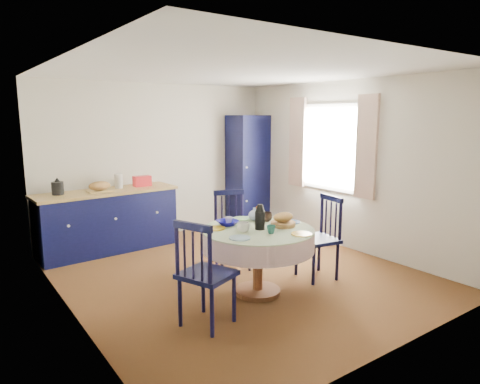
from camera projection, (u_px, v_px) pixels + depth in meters
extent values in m
plane|color=black|center=(237.00, 274.00, 5.44)|extent=(4.50, 4.50, 0.00)
plane|color=white|center=(237.00, 71.00, 5.00)|extent=(4.50, 4.50, 0.00)
cube|color=beige|center=(158.00, 161.00, 7.02)|extent=(4.00, 0.02, 2.50)
cube|color=beige|center=(66.00, 193.00, 4.07)|extent=(0.02, 4.50, 2.50)
cube|color=beige|center=(347.00, 166.00, 6.36)|extent=(0.02, 4.50, 2.50)
plane|color=white|center=(332.00, 148.00, 6.55)|extent=(0.00, 1.20, 1.20)
cube|color=beige|center=(366.00, 147.00, 5.94)|extent=(0.05, 0.34, 1.45)
cube|color=beige|center=(297.00, 142.00, 7.06)|extent=(0.05, 0.34, 1.45)
cube|color=black|center=(108.00, 222.00, 6.31)|extent=(2.00, 0.69, 0.87)
cube|color=tan|center=(106.00, 192.00, 6.23)|extent=(2.06, 0.74, 0.04)
cube|color=maroon|center=(141.00, 181.00, 6.61)|extent=(0.27, 0.15, 0.16)
cube|color=tan|center=(100.00, 191.00, 6.11)|extent=(0.35, 0.26, 0.02)
ellipsoid|color=#C6824D|center=(100.00, 186.00, 6.10)|extent=(0.31, 0.20, 0.13)
cylinder|color=silver|center=(118.00, 181.00, 6.41)|extent=(0.12, 0.12, 0.22)
cube|color=black|center=(248.00, 170.00, 7.81)|extent=(0.74, 0.55, 1.99)
cylinder|color=white|center=(245.00, 167.00, 7.44)|extent=(0.04, 0.02, 0.04)
cylinder|color=white|center=(245.00, 201.00, 7.54)|extent=(0.04, 0.02, 0.04)
cylinder|color=brown|center=(258.00, 291.00, 4.84)|extent=(0.51, 0.51, 0.05)
cylinder|color=brown|center=(258.00, 262.00, 4.78)|extent=(0.11, 0.11, 0.68)
cylinder|color=brown|center=(258.00, 231.00, 4.72)|extent=(1.18, 1.18, 0.03)
cylinder|color=white|center=(258.00, 240.00, 4.73)|extent=(1.24, 1.24, 0.22)
cylinder|color=beige|center=(258.00, 229.00, 4.71)|extent=(1.24, 1.24, 0.01)
cylinder|color=#93B6C7|center=(240.00, 238.00, 4.34)|extent=(0.22, 0.22, 0.01)
cylinder|color=gold|center=(302.00, 234.00, 4.49)|extent=(0.22, 0.22, 0.01)
cylinder|color=navy|center=(291.00, 222.00, 5.00)|extent=(0.22, 0.22, 0.01)
cylinder|color=#73A362|center=(242.00, 219.00, 5.16)|extent=(0.22, 0.22, 0.01)
cylinder|color=gold|center=(215.00, 228.00, 4.71)|extent=(0.22, 0.22, 0.01)
cylinder|color=olive|center=(283.00, 224.00, 4.82)|extent=(0.28, 0.28, 0.05)
ellipsoid|color=#C6824D|center=(283.00, 217.00, 4.81)|extent=(0.26, 0.16, 0.11)
cube|color=silver|center=(244.00, 227.00, 4.72)|extent=(0.10, 0.07, 0.04)
cylinder|color=black|center=(234.00, 298.00, 4.13)|extent=(0.04, 0.04, 0.48)
cylinder|color=black|center=(203.00, 290.00, 4.34)|extent=(0.04, 0.04, 0.48)
cylinder|color=black|center=(212.00, 312.00, 3.84)|extent=(0.04, 0.04, 0.48)
cylinder|color=black|center=(180.00, 302.00, 4.04)|extent=(0.04, 0.04, 0.48)
cube|color=black|center=(207.00, 274.00, 4.04)|extent=(0.58, 0.60, 0.04)
cylinder|color=black|center=(210.00, 257.00, 3.73)|extent=(0.04, 0.04, 0.53)
cylinder|color=black|center=(177.00, 249.00, 3.93)|extent=(0.04, 0.04, 0.53)
cube|color=black|center=(192.00, 227.00, 3.79)|extent=(0.20, 0.41, 0.07)
cylinder|color=black|center=(202.00, 257.00, 3.78)|extent=(0.02, 0.02, 0.44)
cylinder|color=black|center=(193.00, 255.00, 3.84)|extent=(0.02, 0.02, 0.44)
cylinder|color=black|center=(184.00, 253.00, 3.89)|extent=(0.02, 0.02, 0.44)
cylinder|color=black|center=(222.00, 256.00, 5.41)|extent=(0.04, 0.04, 0.46)
cylinder|color=black|center=(250.00, 253.00, 5.51)|extent=(0.04, 0.04, 0.46)
cylinder|color=black|center=(216.00, 248.00, 5.74)|extent=(0.04, 0.04, 0.46)
cylinder|color=black|center=(242.00, 246.00, 5.84)|extent=(0.04, 0.04, 0.46)
cube|color=black|center=(233.00, 232.00, 5.58)|extent=(0.57, 0.56, 0.04)
cylinder|color=black|center=(216.00, 211.00, 5.67)|extent=(0.04, 0.04, 0.52)
cylinder|color=black|center=(242.00, 209.00, 5.77)|extent=(0.04, 0.04, 0.52)
cube|color=black|center=(229.00, 192.00, 5.68)|extent=(0.40, 0.18, 0.06)
cylinder|color=black|center=(222.00, 212.00, 5.70)|extent=(0.02, 0.02, 0.43)
cylinder|color=black|center=(229.00, 211.00, 5.72)|extent=(0.02, 0.02, 0.43)
cylinder|color=black|center=(236.00, 211.00, 5.75)|extent=(0.02, 0.02, 0.43)
cylinder|color=black|center=(296.00, 257.00, 5.37)|extent=(0.04, 0.04, 0.47)
cylinder|color=black|center=(314.00, 266.00, 5.04)|extent=(0.04, 0.04, 0.47)
cylinder|color=black|center=(319.00, 253.00, 5.51)|extent=(0.04, 0.04, 0.47)
cylinder|color=black|center=(337.00, 262.00, 5.19)|extent=(0.04, 0.04, 0.47)
cube|color=black|center=(317.00, 239.00, 5.23)|extent=(0.51, 0.52, 0.04)
cylinder|color=black|center=(322.00, 214.00, 5.43)|extent=(0.04, 0.04, 0.52)
cylinder|color=black|center=(340.00, 220.00, 5.10)|extent=(0.04, 0.04, 0.52)
cube|color=black|center=(332.00, 198.00, 5.23)|extent=(0.11, 0.41, 0.07)
cylinder|color=black|center=(326.00, 217.00, 5.36)|extent=(0.02, 0.02, 0.43)
cylinder|color=black|center=(331.00, 219.00, 5.27)|extent=(0.02, 0.02, 0.43)
cylinder|color=black|center=(336.00, 221.00, 5.18)|extent=(0.02, 0.02, 0.43)
imported|color=silver|center=(243.00, 227.00, 4.58)|extent=(0.13, 0.13, 0.10)
imported|color=#246558|center=(271.00, 229.00, 4.52)|extent=(0.10, 0.10, 0.09)
imported|color=black|center=(267.00, 217.00, 5.04)|extent=(0.13, 0.13, 0.11)
imported|color=silver|center=(229.00, 221.00, 4.92)|extent=(0.09, 0.09, 0.08)
imported|color=#0A0872|center=(228.00, 223.00, 4.86)|extent=(0.24, 0.24, 0.06)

